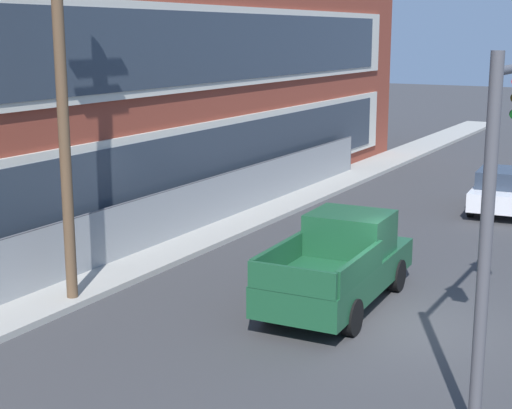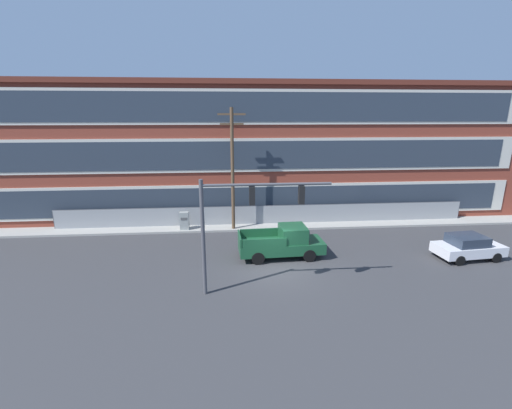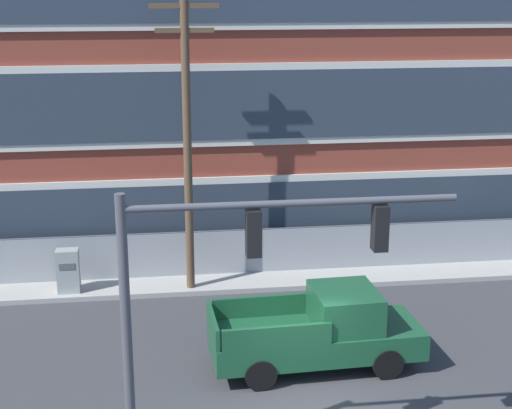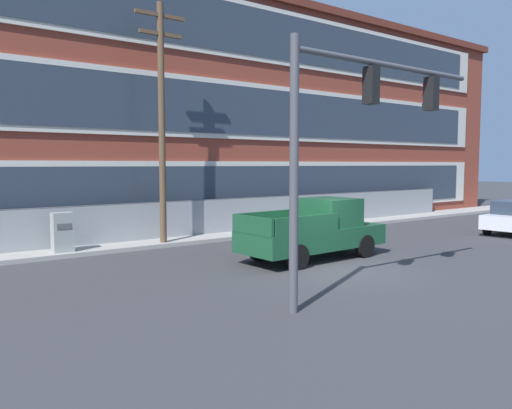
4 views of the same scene
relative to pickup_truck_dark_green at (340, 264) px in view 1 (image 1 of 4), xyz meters
name	(u,v)px [view 1 (image 1 of 4)]	position (x,y,z in m)	size (l,w,h in m)	color
ground_plane	(408,327)	(-0.71, -1.93, -0.97)	(160.00, 160.00, 0.00)	#38383A
sidewalk_building_side	(117,270)	(-0.71, 6.10, -0.89)	(80.00, 2.01, 0.16)	#9E9B93
chain_link_fence	(110,237)	(-0.39, 6.57, -0.10)	(33.78, 0.06, 1.70)	gray
pickup_truck_dark_green	(340,264)	(0.00, 0.00, 0.00)	(5.56, 2.30, 2.07)	#194C2D
sedan_white	(503,190)	(11.74, -1.22, -0.17)	(4.30, 2.24, 1.56)	silver
utility_pole_near_corner	(61,84)	(-3.09, 5.50, 4.18)	(2.06, 0.26, 9.48)	brown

